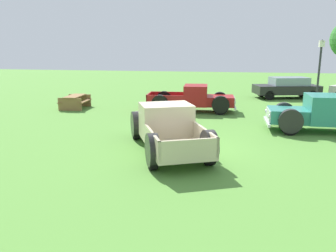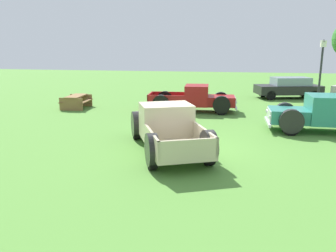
% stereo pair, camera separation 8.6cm
% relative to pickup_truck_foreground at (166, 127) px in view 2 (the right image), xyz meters
% --- Properties ---
extents(ground_plane, '(80.00, 80.00, 0.00)m').
position_rel_pickup_truck_foreground_xyz_m(ground_plane, '(0.83, 0.01, -0.78)').
color(ground_plane, '#548C38').
extents(pickup_truck_foreground, '(3.86, 5.65, 1.63)m').
position_rel_pickup_truck_foreground_xyz_m(pickup_truck_foreground, '(0.00, 0.00, 0.00)').
color(pickup_truck_foreground, '#C6B793').
rests_on(pickup_truck_foreground, ground_plane).
extents(pickup_truck_behind_left, '(5.29, 2.10, 1.61)m').
position_rel_pickup_truck_foreground_xyz_m(pickup_truck_behind_left, '(6.21, 3.59, -0.01)').
color(pickup_truck_behind_left, '#2D8475').
rests_on(pickup_truck_behind_left, ground_plane).
extents(pickup_truck_behind_right, '(5.06, 2.19, 1.52)m').
position_rel_pickup_truck_foreground_xyz_m(pickup_truck_behind_right, '(0.43, 7.33, -0.06)').
color(pickup_truck_behind_right, maroon).
rests_on(pickup_truck_behind_right, ground_plane).
extents(sedan_distant_b, '(4.84, 2.91, 1.51)m').
position_rel_pickup_truck_foreground_xyz_m(sedan_distant_b, '(6.35, 13.79, 0.01)').
color(sedan_distant_b, black).
rests_on(sedan_distant_b, ground_plane).
extents(lamp_post_near, '(0.36, 0.36, 4.05)m').
position_rel_pickup_truck_foreground_xyz_m(lamp_post_near, '(7.33, 9.32, 1.35)').
color(lamp_post_near, '#2D2D33').
rests_on(lamp_post_near, ground_plane).
extents(picnic_table, '(1.59, 1.89, 0.78)m').
position_rel_pickup_truck_foreground_xyz_m(picnic_table, '(-6.90, 7.07, -0.29)').
color(picnic_table, olive).
rests_on(picnic_table, ground_plane).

